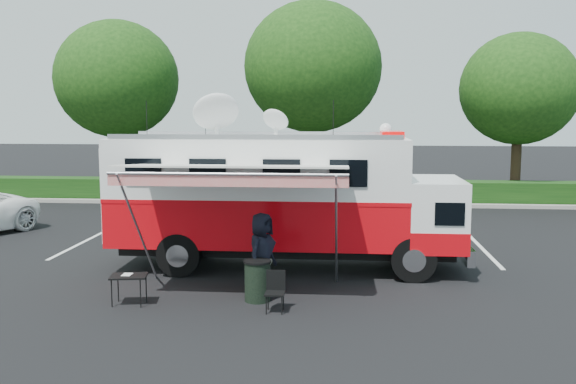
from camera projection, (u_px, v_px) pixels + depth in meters
name	position (u px, v px, depth m)	size (l,w,h in m)	color
ground_plane	(286.00, 268.00, 16.44)	(120.00, 120.00, 0.00)	black
back_border	(338.00, 88.00, 28.46)	(60.00, 6.14, 8.87)	#9E998E
stall_lines	(279.00, 243.00, 19.45)	(24.12, 5.50, 0.01)	silver
command_truck	(283.00, 197.00, 16.22)	(8.88, 2.44, 4.27)	black
awning	(235.00, 170.00, 13.66)	(4.85, 2.51, 2.93)	silver
person	(262.00, 294.00, 14.11)	(0.88, 0.57, 1.80)	black
folding_table	(129.00, 277.00, 13.25)	(0.81, 0.64, 0.63)	black
folding_chair	(275.00, 288.00, 12.85)	(0.39, 0.41, 0.82)	black
trash_bin	(257.00, 281.00, 13.52)	(0.59, 0.59, 0.88)	black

